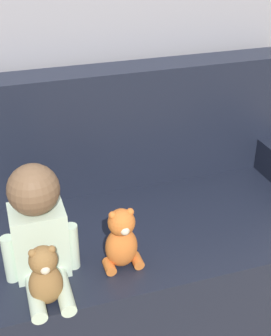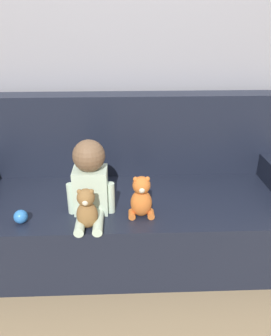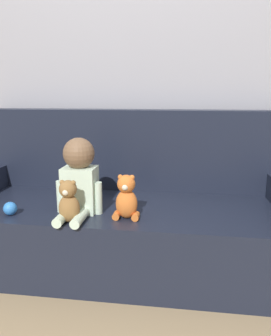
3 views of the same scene
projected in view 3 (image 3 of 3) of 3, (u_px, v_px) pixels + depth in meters
The scene contains 7 objects.
ground_plane at pixel (124, 263), 2.17m from camera, with size 12.00×12.00×0.00m, color #9E8460.
wall_back at pixel (135, 65), 2.37m from camera, with size 8.00×0.05×2.60m.
couch at pixel (126, 213), 2.16m from camera, with size 2.15×0.85×0.99m.
person_baby at pixel (79, 178), 1.87m from camera, with size 0.27×0.36×0.43m.
teddy_bear_brown at pixel (69, 202), 1.73m from camera, with size 0.11×0.11×0.24m.
plush_toy_side at pixel (126, 198), 1.79m from camera, with size 0.15×0.11×0.25m.
toy_ball at pixel (10, 208), 1.86m from camera, with size 0.08×0.08×0.08m.
Camera 3 is at (0.35, -1.94, 1.10)m, focal length 35.00 mm.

